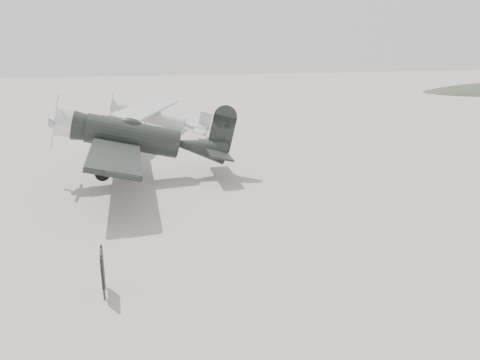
{
  "coord_description": "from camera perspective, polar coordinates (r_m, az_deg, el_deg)",
  "views": [
    {
      "loc": [
        -2.25,
        -16.68,
        7.28
      ],
      "look_at": [
        1.96,
        1.78,
        1.5
      ],
      "focal_mm": 35.0,
      "sensor_mm": 36.0,
      "label": 1
    }
  ],
  "objects": [
    {
      "name": "sign_board",
      "position": [
        14.43,
        -16.43,
        -10.22
      ],
      "size": [
        0.11,
        0.99,
        1.43
      ],
      "rotation": [
        0.0,
        0.0,
        0.04
      ],
      "color": "#333333",
      "rests_on": "ground"
    },
    {
      "name": "ground",
      "position": [
        18.33,
        -4.76,
        -6.47
      ],
      "size": [
        160.0,
        160.0,
        0.0
      ],
      "primitive_type": "plane",
      "color": "gray",
      "rests_on": "ground"
    },
    {
      "name": "lowwing_monoplane",
      "position": [
        25.1,
        -11.93,
        5.01
      ],
      "size": [
        9.36,
        12.94,
        4.22
      ],
      "rotation": [
        0.0,
        0.24,
        -0.0
      ],
      "color": "black",
      "rests_on": "ground"
    },
    {
      "name": "highwing_monoplane",
      "position": [
        35.12,
        -10.2,
        7.87
      ],
      "size": [
        7.56,
        10.45,
        3.0
      ],
      "rotation": [
        0.0,
        0.23,
        -0.35
      ],
      "color": "gray",
      "rests_on": "ground"
    }
  ]
}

